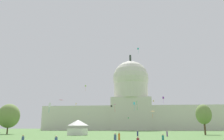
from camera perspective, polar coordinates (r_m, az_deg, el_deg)
name	(u,v)px	position (r m, az deg, el deg)	size (l,w,h in m)	color
capitol_building	(131,106)	(201.60, 4.73, -8.70)	(147.61, 31.01, 65.83)	beige
event_tent	(78,127)	(83.40, -8.37, -13.73)	(6.25, 6.88, 5.18)	white
tree_east_near	(204,114)	(93.97, 21.56, -10.09)	(8.04, 7.77, 10.95)	#4C3823
tree_west_mid	(9,116)	(102.76, -23.99, -10.25)	(11.68, 11.66, 11.75)	#42301E
person_navy_edge_west	(138,134)	(72.94, 6.31, -15.29)	(0.62, 0.62, 1.65)	navy
person_orange_back_center	(119,137)	(52.32, 1.76, -16.00)	(0.53, 0.53, 1.57)	orange
person_denim_mid_right	(23,140)	(41.05, -21.05, -15.77)	(0.46, 0.46, 1.50)	#3D5684
person_purple_near_tree_west	(167,134)	(72.95, 13.36, -14.94)	(0.49, 0.49, 1.81)	#703D93
person_teal_front_right	(163,139)	(43.59, 12.41, -16.14)	(0.45, 0.45, 1.53)	#1E757A
person_denim_lawn_far_right	(115,139)	(39.58, 0.77, -16.57)	(0.59, 0.59, 1.76)	#3D5684
kite_green_low	(137,103)	(86.12, 6.12, -8.10)	(0.40, 0.61, 3.52)	green
kite_pink_low	(61,101)	(93.71, -12.48, -7.50)	(1.64, 1.48, 0.29)	pink
kite_lime_mid	(86,86)	(160.45, -6.51, -3.92)	(0.94, 0.95, 3.99)	#8CD133
kite_gold_mid	(153,101)	(165.69, 10.14, -7.49)	(0.77, 0.62, 1.17)	gold
kite_blue_low	(88,114)	(152.70, -6.00, -10.78)	(1.24, 1.12, 0.14)	blue
kite_black_low	(111,106)	(137.02, -0.15, -8.85)	(1.07, 1.06, 0.98)	black
kite_white_low	(50,105)	(77.53, -15.06, -8.36)	(1.08, 0.90, 3.13)	white
kite_orange_low	(152,112)	(106.61, 9.80, -10.18)	(1.91, 1.30, 2.70)	orange
kite_turquoise_high	(138,49)	(141.08, 6.42, 5.10)	(1.04, 0.40, 3.71)	teal
kite_yellow_mid	(76,104)	(166.45, -8.84, -8.27)	(0.69, 0.50, 2.64)	yellow
kite_violet_low	(163,98)	(126.91, 12.46, -6.68)	(0.83, 0.90, 3.53)	purple
kite_cyan_low	(134,104)	(101.75, 5.48, -8.35)	(0.77, 0.40, 3.58)	#33BCDB
kite_green_low_b	(128,118)	(169.39, 4.05, -11.66)	(0.84, 0.21, 0.79)	green
kite_magenta_low	(114,106)	(119.35, 0.55, -8.74)	(1.31, 1.16, 3.68)	#D1339E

